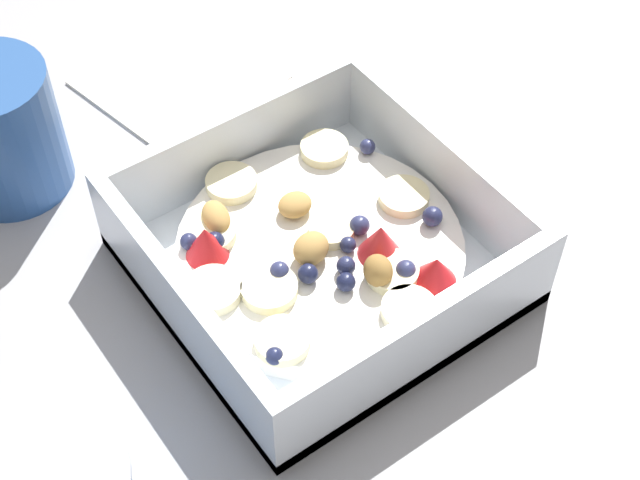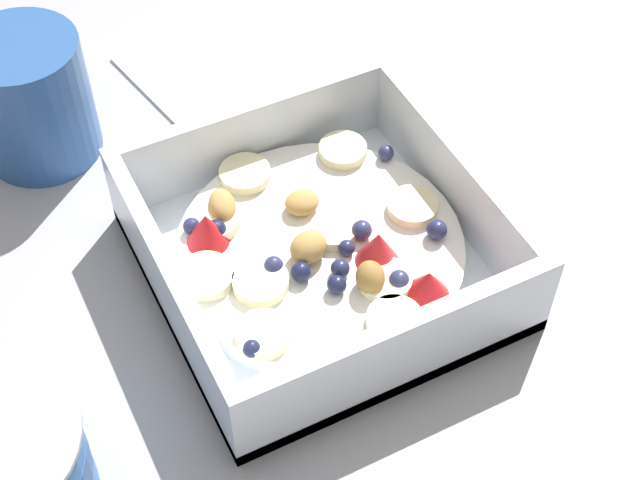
# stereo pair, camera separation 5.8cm
# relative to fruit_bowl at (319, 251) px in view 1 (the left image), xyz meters

# --- Properties ---
(ground_plane) EXTENTS (2.40, 2.40, 0.00)m
(ground_plane) POSITION_rel_fruit_bowl_xyz_m (0.02, -0.01, -0.02)
(ground_plane) COLOR #9E9EA3
(fruit_bowl) EXTENTS (0.20, 0.20, 0.06)m
(fruit_bowl) POSITION_rel_fruit_bowl_xyz_m (0.00, 0.00, 0.00)
(fruit_bowl) COLOR white
(fruit_bowl) RESTS_ON ground
(folded_napkin) EXTENTS (0.14, 0.14, 0.01)m
(folded_napkin) POSITION_rel_fruit_bowl_xyz_m (0.21, -0.02, -0.02)
(folded_napkin) COLOR silver
(folded_napkin) RESTS_ON ground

